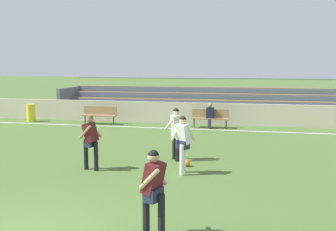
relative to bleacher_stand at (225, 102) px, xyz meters
The scene contains 12 objects.
field_line_sideline 5.07m from the bleacher_stand, 120.71° to the right, with size 44.00×0.12×0.01m, color white.
sideline_wall 3.70m from the bleacher_stand, 133.87° to the right, with size 48.00×0.16×1.11m, color beige.
bleacher_stand is the anchor object (origin of this frame).
bench_near_wall_gap 3.74m from the bleacher_stand, 97.25° to the right, with size 1.80×0.40×0.90m.
bench_centre_sideline 7.21m from the bleacher_stand, 149.09° to the right, with size 1.80×0.40×0.90m.
trash_bin 10.77m from the bleacher_stand, 160.32° to the right, with size 0.47×0.47×0.94m, color yellow.
spectator_seated 3.85m from the bleacher_stand, 97.03° to the right, with size 0.36×0.42×1.21m.
player_white_on_ball 10.48m from the bleacher_stand, 94.65° to the right, with size 0.71×0.49×1.70m.
player_white_overlapping 11.95m from the bleacher_stand, 91.74° to the right, with size 0.66×0.47×1.66m.
player_dark_deep_cover 12.50m from the bleacher_stand, 104.20° to the right, with size 0.58×0.56×1.63m.
player_dark_wide_left 16.15m from the bleacher_stand, 90.51° to the right, with size 0.47×0.62×1.61m.
soccer_ball 11.16m from the bleacher_stand, 91.95° to the right, with size 0.22×0.22×0.22m, color orange.
Camera 1 is at (4.10, -5.91, 3.13)m, focal length 42.42 mm.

